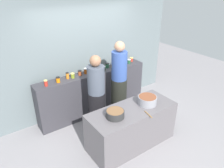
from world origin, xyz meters
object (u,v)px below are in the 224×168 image
Objects in this scene: preserve_jar_3 at (73,76)px; preserve_jar_11 at (115,62)px; preserve_jar_1 at (58,80)px; preserve_jar_12 at (129,61)px; preserve_jar_5 at (86,71)px; preserve_jar_9 at (107,65)px; cooking_pot_left at (115,114)px; cooking_pot_center at (147,100)px; preserve_jar_0 at (46,83)px; preserve_jar_10 at (113,66)px; preserve_jar_4 at (80,73)px; cook_in_cap at (119,86)px; preserve_jar_13 at (131,59)px; cook_with_tongs at (97,99)px; preserve_jar_2 at (67,76)px; preserve_jar_7 at (98,69)px; wooden_spoon at (148,114)px; preserve_jar_6 at (93,70)px; preserve_jar_8 at (104,68)px.

preserve_jar_3 is 0.72× the size of preserve_jar_11.
preserve_jar_12 is at bearing 0.42° from preserve_jar_1.
preserve_jar_5 is (0.68, 0.07, 0.00)m from preserve_jar_1.
preserve_jar_9 reaches higher than cooking_pot_left.
cooking_pot_center is (-0.69, -1.40, -0.21)m from preserve_jar_12.
preserve_jar_0 is 1.28× the size of preserve_jar_10.
preserve_jar_11 reaches higher than preserve_jar_4.
preserve_jar_12 is (1.88, 0.01, -0.01)m from preserve_jar_1.
preserve_jar_0 reaches higher than preserve_jar_9.
preserve_jar_0 is 1.64m from preserve_jar_10.
preserve_jar_3 is at bearing 146.18° from cook_in_cap.
preserve_jar_12 is 0.33× the size of cooking_pot_left.
preserve_jar_11 reaches higher than preserve_jar_12.
preserve_jar_13 is 0.05× the size of cook_in_cap.
preserve_jar_1 is 1.47m from cooking_pot_left.
preserve_jar_5 reaches higher than cooking_pot_center.
preserve_jar_10 is at bearing -173.75° from preserve_jar_13.
preserve_jar_3 is at bearing 105.05° from cook_with_tongs.
cook_with_tongs reaches higher than preserve_jar_1.
preserve_jar_10 is 1.13m from cook_with_tongs.
preserve_jar_5 is at bearing -178.37° from preserve_jar_11.
preserve_jar_0 is 1.78m from preserve_jar_11.
preserve_jar_11 is at bearing 53.95° from cooking_pot_left.
preserve_jar_2 reaches higher than preserve_jar_9.
preserve_jar_2 is (0.49, 0.07, 0.01)m from preserve_jar_0.
preserve_jar_12 is 0.06× the size of cook_with_tongs.
preserve_jar_0 is 1.23m from preserve_jar_7.
preserve_jar_11 reaches higher than preserve_jar_13.
cook_in_cap is (-0.10, -0.61, -0.26)m from preserve_jar_9.
preserve_jar_1 is at bearing -175.13° from preserve_jar_3.
preserve_jar_2 is at bearing -177.49° from preserve_jar_4.
preserve_jar_6 is at bearing 94.36° from wooden_spoon.
cooking_pot_center is (-0.19, -1.41, -0.21)m from preserve_jar_10.
preserve_jar_13 is (1.78, 0.03, -0.02)m from preserve_jar_2.
preserve_jar_7 is at bearing 89.54° from wooden_spoon.
cooking_pot_center is 0.21× the size of cook_with_tongs.
preserve_jar_9 is 0.34× the size of cooking_pot_left.
preserve_jar_9 is 0.75m from preserve_jar_13.
preserve_jar_12 is at bearing 25.74° from cook_with_tongs.
cooking_pot_center is (0.22, -1.41, -0.23)m from preserve_jar_7.
preserve_jar_4 is at bearing 11.74° from preserve_jar_3.
cook_with_tongs reaches higher than preserve_jar_8.
preserve_jar_12 is at bearing -151.03° from preserve_jar_13.
preserve_jar_1 is 1.30m from cook_in_cap.
preserve_jar_10 is 1.71m from cooking_pot_left.
preserve_jar_3 is 1.83m from wooden_spoon.
preserve_jar_6 is 0.44× the size of cooking_pot_left.
cooking_pot_center is at bearing -56.50° from preserve_jar_2.
preserve_jar_0 is at bearing -173.70° from preserve_jar_4.
preserve_jar_2 is 1.29× the size of preserve_jar_3.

